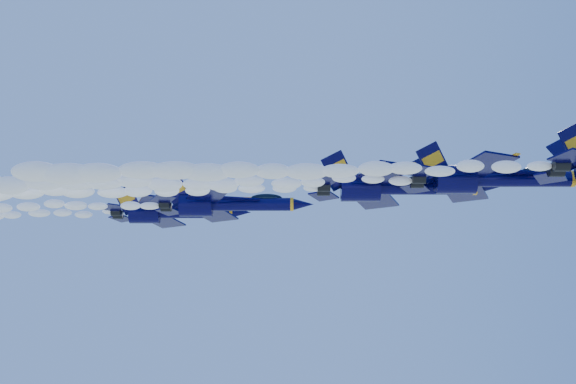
{
  "coord_description": "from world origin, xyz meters",
  "views": [
    {
      "loc": [
        -8.65,
        -71.51,
        128.81
      ],
      "look_at": [
        -8.89,
        4.34,
        153.78
      ],
      "focal_mm": 50.0,
      "sensor_mm": 36.0,
      "label": 1
    }
  ],
  "objects_px": {
    "jet_fifth": "(172,212)",
    "jet_fourth": "(227,204)",
    "jet_second": "(492,178)",
    "jet_third": "(397,186)"
  },
  "relations": [
    {
      "from": "jet_second",
      "to": "jet_third",
      "type": "xyz_separation_m",
      "value": [
        -8.31,
        3.95,
        0.56
      ]
    },
    {
      "from": "jet_second",
      "to": "jet_fifth",
      "type": "bearing_deg",
      "value": 146.1
    },
    {
      "from": "jet_fourth",
      "to": "jet_fifth",
      "type": "xyz_separation_m",
      "value": [
        -7.29,
        9.67,
        2.03
      ]
    },
    {
      "from": "jet_second",
      "to": "jet_third",
      "type": "bearing_deg",
      "value": 154.59
    },
    {
      "from": "jet_third",
      "to": "jet_fifth",
      "type": "relative_size",
      "value": 1.07
    },
    {
      "from": "jet_fifth",
      "to": "jet_fourth",
      "type": "bearing_deg",
      "value": -53.01
    },
    {
      "from": "jet_second",
      "to": "jet_third",
      "type": "distance_m",
      "value": 9.22
    },
    {
      "from": "jet_second",
      "to": "jet_fourth",
      "type": "relative_size",
      "value": 1.04
    },
    {
      "from": "jet_second",
      "to": "jet_fourth",
      "type": "distance_m",
      "value": 28.38
    },
    {
      "from": "jet_second",
      "to": "jet_fifth",
      "type": "relative_size",
      "value": 1.04
    }
  ]
}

